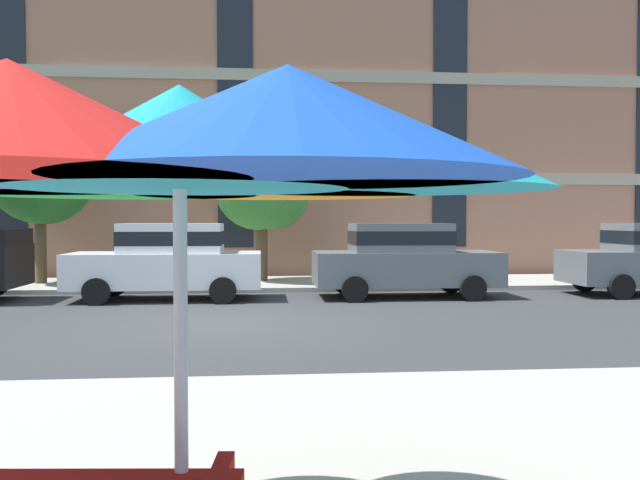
# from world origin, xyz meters

# --- Properties ---
(ground_plane) EXTENTS (120.00, 120.00, 0.00)m
(ground_plane) POSITION_xyz_m (0.00, 0.00, 0.00)
(ground_plane) COLOR #38383A
(sidewalk_far) EXTENTS (56.00, 3.60, 0.12)m
(sidewalk_far) POSITION_xyz_m (0.00, 6.80, 0.06)
(sidewalk_far) COLOR #B2ADA3
(sidewalk_far) RESTS_ON ground
(apartment_building) EXTENTS (47.94, 12.08, 12.80)m
(apartment_building) POSITION_xyz_m (0.00, 14.99, 6.40)
(apartment_building) COLOR #A87056
(apartment_building) RESTS_ON ground
(sedan_white) EXTENTS (4.40, 1.98, 1.78)m
(sedan_white) POSITION_xyz_m (-1.37, 3.70, 0.95)
(sedan_white) COLOR silver
(sedan_white) RESTS_ON ground
(sedan_gray) EXTENTS (4.40, 1.98, 1.78)m
(sedan_gray) POSITION_xyz_m (4.20, 3.70, 0.95)
(sedan_gray) COLOR slate
(sedan_gray) RESTS_ON ground
(street_tree_left) EXTENTS (2.74, 2.99, 4.73)m
(street_tree_left) POSITION_xyz_m (-5.22, 6.72, 3.23)
(street_tree_left) COLOR brown
(street_tree_left) RESTS_ON ground
(street_tree_middle) EXTENTS (2.75, 2.74, 4.52)m
(street_tree_middle) POSITION_xyz_m (0.87, 6.89, 2.92)
(street_tree_middle) COLOR brown
(street_tree_middle) RESTS_ON ground
(patio_umbrella) EXTENTS (3.23, 3.00, 2.43)m
(patio_umbrella) POSITION_xyz_m (0.44, -9.00, 2.18)
(patio_umbrella) COLOR silver
(patio_umbrella) RESTS_ON ground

